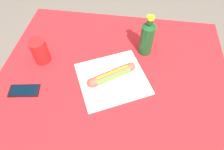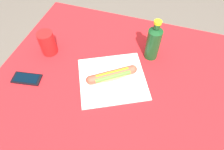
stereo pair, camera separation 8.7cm
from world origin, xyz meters
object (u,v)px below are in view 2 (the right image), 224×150
object	(u,v)px
drinking_cup	(47,43)
soda_bottle	(153,42)
cell_phone	(27,79)
hot_dog	(112,75)

from	to	relation	value
drinking_cup	soda_bottle	bearing A→B (deg)	-165.44
cell_phone	drinking_cup	xyz separation A→B (m)	(-0.02, -0.19, 0.06)
soda_bottle	drinking_cup	xyz separation A→B (m)	(0.49, 0.13, -0.03)
drinking_cup	cell_phone	bearing A→B (deg)	84.38
soda_bottle	drinking_cup	distance (m)	0.50
cell_phone	soda_bottle	xyz separation A→B (m)	(-0.51, -0.31, 0.09)
drinking_cup	hot_dog	bearing A→B (deg)	169.00
hot_dog	cell_phone	world-z (taller)	hot_dog
soda_bottle	drinking_cup	world-z (taller)	soda_bottle
cell_phone	hot_dog	bearing A→B (deg)	-162.18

